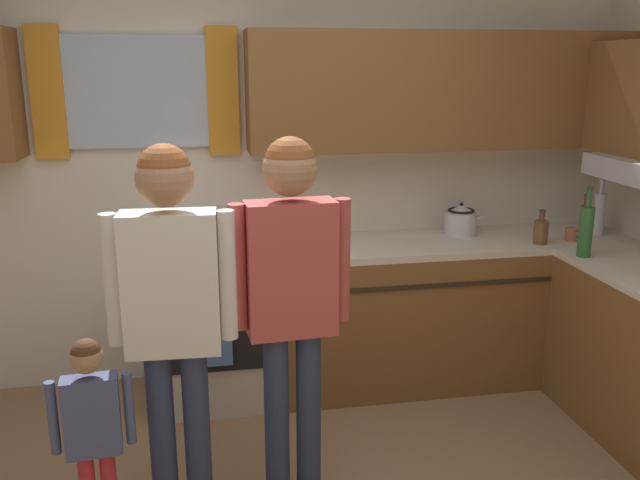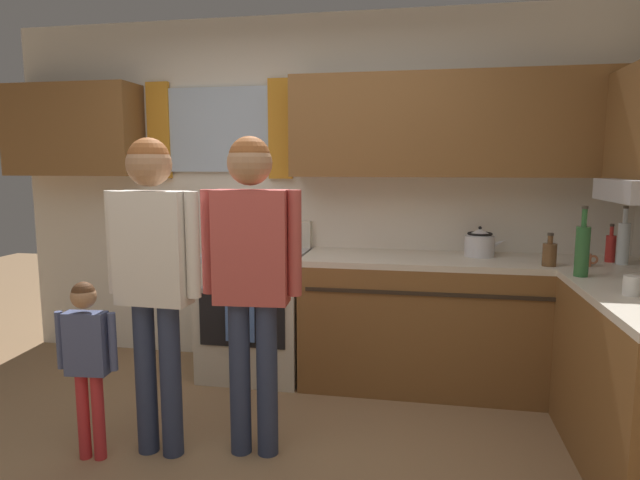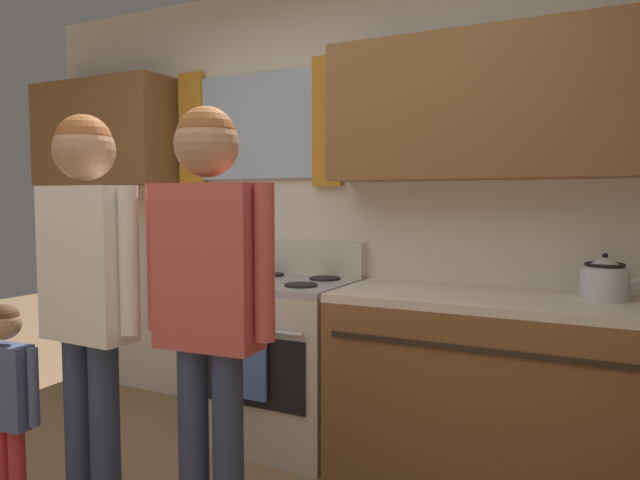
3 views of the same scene
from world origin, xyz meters
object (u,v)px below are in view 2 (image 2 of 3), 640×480
object	(u,v)px
bottle_tall_clear	(623,242)
bottle_squat_brown	(549,254)
adult_in_plaid	(251,259)
stove_oven	(256,310)
bottle_sauce_red	(611,248)
cup_terracotta	(586,260)
adult_holding_child	(153,260)
mug_ceramic_white	(633,286)
small_child	(87,350)
bottle_wine_green	(582,250)
stovetop_kettle	(480,242)

from	to	relation	value
bottle_tall_clear	bottle_squat_brown	distance (m)	0.49
bottle_squat_brown	adult_in_plaid	distance (m)	1.85
stove_oven	bottle_sauce_red	distance (m)	2.42
stove_oven	bottle_sauce_red	xyz separation A→B (m)	(2.36, 0.03, 0.53)
cup_terracotta	adult_holding_child	size ratio (longest dim) A/B	0.07
mug_ceramic_white	adult_in_plaid	xyz separation A→B (m)	(-1.84, -0.16, 0.10)
bottle_squat_brown	mug_ceramic_white	bearing A→B (deg)	-73.61
cup_terracotta	small_child	world-z (taller)	cup_terracotta
bottle_sauce_red	mug_ceramic_white	world-z (taller)	bottle_sauce_red
bottle_sauce_red	bottle_wine_green	bearing A→B (deg)	-121.18
bottle_sauce_red	adult_holding_child	size ratio (longest dim) A/B	0.15
bottle_tall_clear	mug_ceramic_white	world-z (taller)	bottle_tall_clear
bottle_sauce_red	stove_oven	bearing A→B (deg)	-179.27
stovetop_kettle	bottle_tall_clear	bearing A→B (deg)	-10.08
bottle_sauce_red	stovetop_kettle	distance (m)	0.80
bottle_sauce_red	adult_in_plaid	size ratio (longest dim) A/B	0.15
bottle_wine_green	stove_oven	bearing A→B (deg)	166.60
mug_ceramic_white	stovetop_kettle	world-z (taller)	stovetop_kettle
bottle_squat_brown	stovetop_kettle	size ratio (longest dim) A/B	0.75
bottle_sauce_red	mug_ceramic_white	xyz separation A→B (m)	(-0.20, -0.95, -0.05)
stove_oven	bottle_wine_green	bearing A→B (deg)	-13.40
bottle_sauce_red	small_child	bearing A→B (deg)	-155.10
mug_ceramic_white	bottle_tall_clear	bearing A→B (deg)	74.28
bottle_wine_green	bottle_squat_brown	bearing A→B (deg)	109.11
stove_oven	mug_ceramic_white	world-z (taller)	stove_oven
bottle_tall_clear	bottle_squat_brown	world-z (taller)	bottle_tall_clear
bottle_wine_green	mug_ceramic_white	xyz separation A→B (m)	(0.11, -0.44, -0.10)
bottle_sauce_red	stovetop_kettle	world-z (taller)	bottle_sauce_red
bottle_wine_green	cup_terracotta	world-z (taller)	bottle_wine_green
cup_terracotta	small_child	size ratio (longest dim) A/B	0.12
bottle_tall_clear	mug_ceramic_white	distance (m)	0.91
mug_ceramic_white	bottle_sauce_red	bearing A→B (deg)	78.12
stove_oven	bottle_tall_clear	size ratio (longest dim) A/B	3.00
bottle_squat_brown	small_child	world-z (taller)	bottle_squat_brown
bottle_wine_green	mug_ceramic_white	world-z (taller)	bottle_wine_green
bottle_squat_brown	bottle_wine_green	bearing A→B (deg)	-70.89
bottle_tall_clear	cup_terracotta	bearing A→B (deg)	-155.59
bottle_tall_clear	adult_in_plaid	distance (m)	2.33
cup_terracotta	small_child	bearing A→B (deg)	-156.89
cup_terracotta	stovetop_kettle	size ratio (longest dim) A/B	0.40
stovetop_kettle	bottle_squat_brown	bearing A→B (deg)	-37.06
bottle_tall_clear	adult_in_plaid	size ratio (longest dim) A/B	0.22
stove_oven	mug_ceramic_white	size ratio (longest dim) A/B	8.76
bottle_squat_brown	stovetop_kettle	bearing A→B (deg)	142.94
bottle_tall_clear	bottle_sauce_red	world-z (taller)	bottle_tall_clear
bottle_squat_brown	cup_terracotta	distance (m)	0.23
bottle_tall_clear	stovetop_kettle	size ratio (longest dim) A/B	1.34
bottle_sauce_red	bottle_squat_brown	bearing A→B (deg)	-152.01
stove_oven	adult_in_plaid	distance (m)	1.27
stovetop_kettle	adult_in_plaid	xyz separation A→B (m)	(-1.24, -1.18, 0.05)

